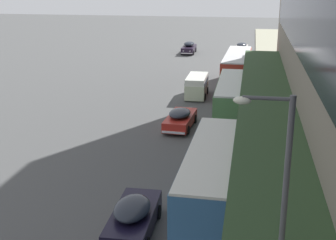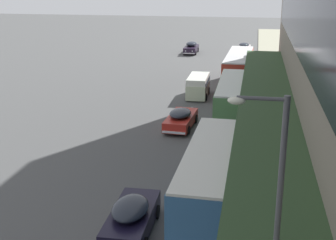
{
  "view_description": "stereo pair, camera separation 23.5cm",
  "coord_description": "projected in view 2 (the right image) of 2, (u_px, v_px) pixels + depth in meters",
  "views": [
    {
      "loc": [
        5.34,
        -10.5,
        10.77
      ],
      "look_at": [
        0.48,
        16.8,
        2.19
      ],
      "focal_mm": 50.0,
      "sensor_mm": 36.0,
      "label": 1
    },
    {
      "loc": [
        5.57,
        -10.46,
        10.77
      ],
      "look_at": [
        0.48,
        16.8,
        2.19
      ],
      "focal_mm": 50.0,
      "sensor_mm": 36.0,
      "label": 2
    }
  ],
  "objects": [
    {
      "name": "transit_bus_kerbside_front",
      "position": [
        239.0,
        68.0,
        47.1
      ],
      "size": [
        2.9,
        11.07,
        3.31
      ],
      "color": "#B43527",
      "rests_on": "ground"
    },
    {
      "name": "sedan_oncoming_rear",
      "position": [
        244.0,
        48.0,
        67.64
      ],
      "size": [
        1.92,
        4.59,
        1.55
      ],
      "color": "beige",
      "rests_on": "ground"
    },
    {
      "name": "vw_van",
      "position": [
        198.0,
        85.0,
        43.29
      ],
      "size": [
        1.92,
        4.56,
        1.96
      ],
      "color": "beige",
      "rests_on": "ground"
    },
    {
      "name": "street_lamp",
      "position": [
        272.0,
        221.0,
        12.15
      ],
      "size": [
        1.5,
        0.28,
        7.89
      ],
      "color": "#4C4C51",
      "rests_on": "sidewalk_kerb"
    },
    {
      "name": "transit_bus_kerbside_far",
      "position": [
        234.0,
        100.0,
        34.74
      ],
      "size": [
        2.69,
        9.5,
        3.35
      ],
      "color": "#538C4E",
      "rests_on": "ground"
    },
    {
      "name": "transit_bus_kerbside_rear",
      "position": [
        213.0,
        179.0,
        21.3
      ],
      "size": [
        2.86,
        9.61,
        3.35
      ],
      "color": "#31608F",
      "rests_on": "ground"
    },
    {
      "name": "sedan_oncoming_front",
      "position": [
        131.0,
        217.0,
        20.22
      ],
      "size": [
        1.97,
        4.78,
        1.61
      ],
      "color": "black",
      "rests_on": "ground"
    },
    {
      "name": "sedan_far_back",
      "position": [
        191.0,
        48.0,
        67.67
      ],
      "size": [
        1.87,
        5.02,
        1.66
      ],
      "color": "black",
      "rests_on": "ground"
    },
    {
      "name": "sedan_trailing_mid",
      "position": [
        181.0,
        118.0,
        34.37
      ],
      "size": [
        2.08,
        4.82,
        1.45
      ],
      "color": "#AB251C",
      "rests_on": "ground"
    },
    {
      "name": "pedestrian_at_kerb",
      "position": [
        289.0,
        203.0,
        20.63
      ],
      "size": [
        0.33,
        0.62,
        1.86
      ],
      "color": "black",
      "rests_on": "sidewalk_kerb"
    }
  ]
}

